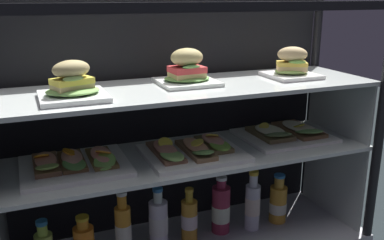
{
  "coord_description": "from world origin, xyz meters",
  "views": [
    {
      "loc": [
        -0.55,
        -1.34,
        0.95
      ],
      "look_at": [
        0.0,
        0.0,
        0.52
      ],
      "focal_mm": 40.42,
      "sensor_mm": 36.0,
      "label": 1
    }
  ],
  "objects_px": {
    "plated_roll_sandwich_mid_left": "(187,71)",
    "juice_bottle_back_center": "(158,223)",
    "plated_roll_sandwich_mid_right": "(292,66)",
    "juice_bottle_back_left": "(221,209)",
    "juice_bottle_front_middle": "(252,205)",
    "plated_roll_sandwich_left_of_center": "(72,86)",
    "juice_bottle_back_right": "(124,231)",
    "open_sandwich_tray_near_left_corner": "(74,163)",
    "juice_bottle_front_fourth": "(278,203)",
    "open_sandwich_tray_near_right_corner": "(286,133)",
    "open_sandwich_tray_mid_left": "(193,150)",
    "juice_bottle_front_left_end": "(190,219)"
  },
  "relations": [
    {
      "from": "open_sandwich_tray_near_right_corner",
      "to": "open_sandwich_tray_near_left_corner",
      "type": "bearing_deg",
      "value": -178.92
    },
    {
      "from": "plated_roll_sandwich_mid_left",
      "to": "juice_bottle_front_middle",
      "type": "relative_size",
      "value": 0.79
    },
    {
      "from": "open_sandwich_tray_mid_left",
      "to": "open_sandwich_tray_near_right_corner",
      "type": "xyz_separation_m",
      "value": [
        0.42,
        0.05,
        -0.0
      ]
    },
    {
      "from": "juice_bottle_front_middle",
      "to": "plated_roll_sandwich_mid_left",
      "type": "bearing_deg",
      "value": 175.76
    },
    {
      "from": "open_sandwich_tray_near_left_corner",
      "to": "juice_bottle_back_left",
      "type": "xyz_separation_m",
      "value": [
        0.55,
        0.03,
        -0.29
      ]
    },
    {
      "from": "plated_roll_sandwich_mid_right",
      "to": "open_sandwich_tray_near_right_corner",
      "type": "height_order",
      "value": "plated_roll_sandwich_mid_right"
    },
    {
      "from": "plated_roll_sandwich_mid_left",
      "to": "juice_bottle_back_left",
      "type": "xyz_separation_m",
      "value": [
        0.14,
        0.01,
        -0.56
      ]
    },
    {
      "from": "plated_roll_sandwich_left_of_center",
      "to": "open_sandwich_tray_mid_left",
      "type": "height_order",
      "value": "plated_roll_sandwich_left_of_center"
    },
    {
      "from": "juice_bottle_front_middle",
      "to": "juice_bottle_front_fourth",
      "type": "relative_size",
      "value": 1.2
    },
    {
      "from": "plated_roll_sandwich_mid_right",
      "to": "juice_bottle_back_left",
      "type": "bearing_deg",
      "value": 171.77
    },
    {
      "from": "open_sandwich_tray_mid_left",
      "to": "juice_bottle_front_fourth",
      "type": "xyz_separation_m",
      "value": [
        0.4,
        0.05,
        -0.3
      ]
    },
    {
      "from": "juice_bottle_back_right",
      "to": "open_sandwich_tray_near_right_corner",
      "type": "bearing_deg",
      "value": 2.29
    },
    {
      "from": "juice_bottle_back_center",
      "to": "open_sandwich_tray_mid_left",
      "type": "bearing_deg",
      "value": -20.16
    },
    {
      "from": "juice_bottle_back_right",
      "to": "juice_bottle_front_left_end",
      "type": "xyz_separation_m",
      "value": [
        0.27,
        0.03,
        -0.02
      ]
    },
    {
      "from": "juice_bottle_front_fourth",
      "to": "juice_bottle_front_middle",
      "type": "bearing_deg",
      "value": -175.1
    },
    {
      "from": "plated_roll_sandwich_mid_right",
      "to": "juice_bottle_back_left",
      "type": "relative_size",
      "value": 0.76
    },
    {
      "from": "plated_roll_sandwich_mid_right",
      "to": "juice_bottle_front_fourth",
      "type": "height_order",
      "value": "plated_roll_sandwich_mid_right"
    },
    {
      "from": "juice_bottle_back_right",
      "to": "juice_bottle_front_left_end",
      "type": "bearing_deg",
      "value": 6.47
    },
    {
      "from": "plated_roll_sandwich_left_of_center",
      "to": "juice_bottle_back_right",
      "type": "distance_m",
      "value": 0.56
    },
    {
      "from": "plated_roll_sandwich_mid_left",
      "to": "juice_bottle_front_left_end",
      "type": "bearing_deg",
      "value": -11.89
    },
    {
      "from": "plated_roll_sandwich_mid_left",
      "to": "open_sandwich_tray_near_right_corner",
      "type": "xyz_separation_m",
      "value": [
        0.42,
        -0.01,
        -0.27
      ]
    },
    {
      "from": "open_sandwich_tray_near_right_corner",
      "to": "juice_bottle_front_fourth",
      "type": "distance_m",
      "value": 0.3
    },
    {
      "from": "open_sandwich_tray_near_left_corner",
      "to": "juice_bottle_back_left",
      "type": "distance_m",
      "value": 0.62
    },
    {
      "from": "juice_bottle_back_left",
      "to": "juice_bottle_front_fourth",
      "type": "bearing_deg",
      "value": -3.56
    },
    {
      "from": "open_sandwich_tray_mid_left",
      "to": "open_sandwich_tray_near_right_corner",
      "type": "height_order",
      "value": "open_sandwich_tray_mid_left"
    },
    {
      "from": "plated_roll_sandwich_left_of_center",
      "to": "plated_roll_sandwich_mid_right",
      "type": "xyz_separation_m",
      "value": [
        0.8,
        0.05,
        0.0
      ]
    },
    {
      "from": "juice_bottle_back_center",
      "to": "juice_bottle_back_left",
      "type": "bearing_deg",
      "value": 3.78
    },
    {
      "from": "plated_roll_sandwich_mid_left",
      "to": "open_sandwich_tray_mid_left",
      "type": "relative_size",
      "value": 0.58
    },
    {
      "from": "plated_roll_sandwich_mid_left",
      "to": "juice_bottle_back_center",
      "type": "distance_m",
      "value": 0.57
    },
    {
      "from": "juice_bottle_back_center",
      "to": "plated_roll_sandwich_left_of_center",
      "type": "bearing_deg",
      "value": -165.85
    },
    {
      "from": "open_sandwich_tray_near_left_corner",
      "to": "juice_bottle_back_right",
      "type": "height_order",
      "value": "open_sandwich_tray_near_left_corner"
    },
    {
      "from": "juice_bottle_back_right",
      "to": "juice_bottle_back_center",
      "type": "distance_m",
      "value": 0.14
    },
    {
      "from": "juice_bottle_front_middle",
      "to": "plated_roll_sandwich_left_of_center",
      "type": "bearing_deg",
      "value": -174.84
    },
    {
      "from": "open_sandwich_tray_near_right_corner",
      "to": "juice_bottle_front_middle",
      "type": "height_order",
      "value": "open_sandwich_tray_near_right_corner"
    },
    {
      "from": "plated_roll_sandwich_mid_left",
      "to": "juice_bottle_back_right",
      "type": "distance_m",
      "value": 0.61
    },
    {
      "from": "juice_bottle_back_left",
      "to": "plated_roll_sandwich_mid_left",
      "type": "bearing_deg",
      "value": -177.35
    },
    {
      "from": "juice_bottle_back_right",
      "to": "plated_roll_sandwich_mid_left",
      "type": "bearing_deg",
      "value": 7.24
    },
    {
      "from": "open_sandwich_tray_mid_left",
      "to": "juice_bottle_front_left_end",
      "type": "height_order",
      "value": "open_sandwich_tray_mid_left"
    },
    {
      "from": "juice_bottle_front_fourth",
      "to": "juice_bottle_back_center",
      "type": "bearing_deg",
      "value": -179.82
    },
    {
      "from": "plated_roll_sandwich_mid_left",
      "to": "juice_bottle_front_fourth",
      "type": "distance_m",
      "value": 0.7
    },
    {
      "from": "plated_roll_sandwich_left_of_center",
      "to": "juice_bottle_back_right",
      "type": "height_order",
      "value": "plated_roll_sandwich_left_of_center"
    },
    {
      "from": "plated_roll_sandwich_left_of_center",
      "to": "open_sandwich_tray_near_right_corner",
      "type": "relative_size",
      "value": 0.58
    },
    {
      "from": "plated_roll_sandwich_left_of_center",
      "to": "open_sandwich_tray_mid_left",
      "type": "xyz_separation_m",
      "value": [
        0.4,
        0.03,
        -0.27
      ]
    },
    {
      "from": "open_sandwich_tray_mid_left",
      "to": "juice_bottle_front_middle",
      "type": "bearing_deg",
      "value": 7.23
    },
    {
      "from": "plated_roll_sandwich_left_of_center",
      "to": "open_sandwich_tray_near_left_corner",
      "type": "height_order",
      "value": "plated_roll_sandwich_left_of_center"
    },
    {
      "from": "plated_roll_sandwich_mid_left",
      "to": "open_sandwich_tray_near_right_corner",
      "type": "bearing_deg",
      "value": -0.74
    },
    {
      "from": "juice_bottle_front_left_end",
      "to": "juice_bottle_front_middle",
      "type": "height_order",
      "value": "juice_bottle_front_middle"
    },
    {
      "from": "juice_bottle_front_middle",
      "to": "juice_bottle_front_fourth",
      "type": "distance_m",
      "value": 0.13
    },
    {
      "from": "juice_bottle_back_right",
      "to": "juice_bottle_front_fourth",
      "type": "height_order",
      "value": "juice_bottle_back_right"
    },
    {
      "from": "plated_roll_sandwich_left_of_center",
      "to": "juice_bottle_back_center",
      "type": "xyz_separation_m",
      "value": [
        0.28,
        0.07,
        -0.55
      ]
    }
  ]
}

